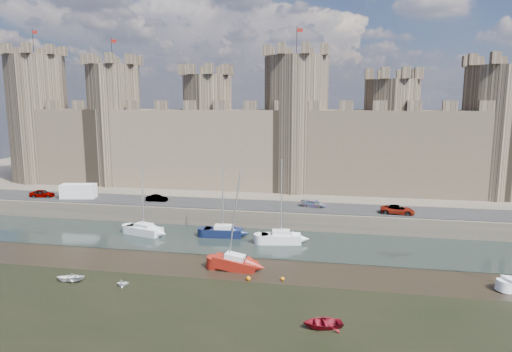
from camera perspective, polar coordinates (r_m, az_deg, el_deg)
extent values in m
plane|color=black|center=(37.95, -6.42, -19.19)|extent=(160.00, 160.00, 0.00)
cube|color=black|center=(59.49, 0.46, -8.27)|extent=(160.00, 12.00, 0.08)
cube|color=#4C443A|center=(93.85, 4.39, -0.94)|extent=(160.00, 60.00, 2.50)
cube|color=black|center=(68.33, 1.96, -3.74)|extent=(160.00, 7.00, 0.10)
cube|color=#42382B|center=(80.86, 3.51, 3.30)|extent=(100.00, 9.00, 14.00)
cylinder|color=#42382B|center=(98.74, -25.48, 6.43)|extent=(11.00, 11.00, 24.00)
cylinder|color=black|center=(99.27, -26.09, 14.80)|extent=(0.10, 0.10, 5.00)
cube|color=maroon|center=(99.19, -25.93, 15.87)|extent=(1.00, 0.03, 0.60)
cylinder|color=#42382B|center=(90.31, -17.16, 6.09)|extent=(10.00, 10.00, 22.00)
cylinder|color=black|center=(90.62, -17.59, 14.64)|extent=(0.10, 0.10, 5.00)
cube|color=maroon|center=(90.58, -17.36, 15.80)|extent=(1.00, 0.03, 0.60)
cylinder|color=#42382B|center=(83.51, -6.08, 5.53)|extent=(9.00, 9.00, 20.00)
cylinder|color=#42382B|center=(80.27, 4.97, 6.46)|extent=(11.00, 11.00, 23.00)
cylinder|color=black|center=(80.77, 5.12, 16.43)|extent=(0.10, 0.10, 5.00)
cube|color=maroon|center=(80.96, 5.51, 17.69)|extent=(1.00, 0.03, 0.60)
cylinder|color=#42382B|center=(80.38, 16.41, 4.69)|extent=(9.00, 9.00, 19.00)
cylinder|color=#42382B|center=(83.42, 27.48, 4.86)|extent=(10.00, 10.00, 21.00)
imported|color=gray|center=(81.95, -25.16, -1.99)|extent=(4.03, 2.07, 1.31)
imported|color=gray|center=(72.78, -12.28, -2.74)|extent=(3.38, 1.29, 1.10)
imported|color=gray|center=(67.92, 7.29, -3.47)|extent=(3.95, 2.18, 1.08)
imported|color=gray|center=(66.33, 17.28, -4.06)|extent=(4.79, 2.55, 1.28)
cube|color=silver|center=(78.66, -21.31, -1.80)|extent=(5.70, 3.12, 2.35)
cube|color=silver|center=(64.32, -13.82, -6.65)|extent=(5.58, 3.42, 1.06)
cube|color=silver|center=(64.12, -13.85, -5.98)|extent=(2.63, 2.02, 0.48)
cylinder|color=silver|center=(63.17, -13.99, -2.39)|extent=(0.14, 0.14, 8.70)
cube|color=black|center=(61.68, -4.13, -7.07)|extent=(5.15, 2.27, 1.10)
cube|color=silver|center=(61.46, -4.14, -6.36)|extent=(2.32, 1.51, 0.50)
cylinder|color=silver|center=(60.44, -4.19, -2.48)|extent=(0.14, 0.14, 8.99)
cube|color=silver|center=(58.86, 3.14, -7.83)|extent=(5.28, 2.73, 1.18)
cube|color=silver|center=(58.61, 3.15, -7.03)|extent=(2.42, 1.71, 0.54)
cylinder|color=silver|center=(57.49, 3.19, -2.66)|extent=(0.14, 0.14, 9.67)
cube|color=maroon|center=(50.33, -2.64, -10.97)|extent=(4.82, 2.18, 1.20)
cube|color=silver|center=(50.03, -2.65, -10.03)|extent=(2.18, 1.43, 0.54)
cylinder|color=silver|center=(48.69, -2.69, -4.90)|extent=(0.14, 0.14, 9.79)
imported|color=white|center=(48.03, -16.33, -12.71)|extent=(1.44, 1.28, 0.69)
imported|color=maroon|center=(39.06, 8.31, -17.79)|extent=(3.84, 3.25, 0.68)
imported|color=white|center=(51.09, -22.29, -11.73)|extent=(2.95, 2.11, 0.61)
sphere|color=orange|center=(47.56, -0.95, -12.68)|extent=(0.46, 0.46, 0.46)
sphere|color=orange|center=(47.62, 3.33, -12.70)|extent=(0.41, 0.41, 0.41)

